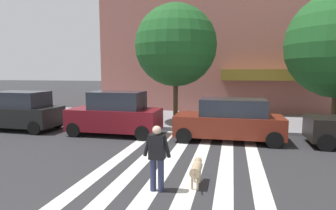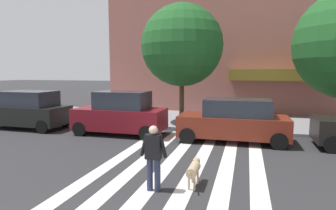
# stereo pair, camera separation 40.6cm
# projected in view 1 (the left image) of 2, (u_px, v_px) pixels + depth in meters

# --- Properties ---
(ground_plane) EXTENTS (160.00, 160.00, 0.00)m
(ground_plane) POSITION_uv_depth(u_px,v_px,m) (142.00, 167.00, 8.67)
(ground_plane) COLOR #2B2B2D
(sidewalk_far) EXTENTS (80.00, 6.00, 0.15)m
(sidewalk_far) POSITION_uv_depth(u_px,v_px,m) (187.00, 119.00, 16.97)
(sidewalk_far) COLOR gray
(sidewalk_far) RESTS_ON ground_plane
(crosswalk_stripes) EXTENTS (4.95, 10.57, 0.01)m
(crosswalk_stripes) POSITION_uv_depth(u_px,v_px,m) (180.00, 170.00, 8.40)
(crosswalk_stripes) COLOR silver
(crosswalk_stripes) RESTS_ON ground_plane
(parked_car_near_curb) EXTENTS (4.22, 1.94, 1.95)m
(parked_car_near_curb) POSITION_uv_depth(u_px,v_px,m) (19.00, 111.00, 14.18)
(parked_car_near_curb) COLOR black
(parked_car_near_curb) RESTS_ON ground_plane
(parked_car_behind_first) EXTENTS (4.23, 1.88, 2.03)m
(parked_car_behind_first) POSITION_uv_depth(u_px,v_px,m) (115.00, 114.00, 13.01)
(parked_car_behind_first) COLOR maroon
(parked_car_behind_first) RESTS_ON ground_plane
(parked_car_third_in_line) EXTENTS (4.49, 1.92, 1.81)m
(parked_car_third_in_line) POSITION_uv_depth(u_px,v_px,m) (229.00, 120.00, 11.86)
(parked_car_third_in_line) COLOR maroon
(parked_car_third_in_line) RESTS_ON ground_plane
(street_tree_nearest) EXTENTS (4.40, 4.40, 6.40)m
(street_tree_nearest) POSITION_uv_depth(u_px,v_px,m) (176.00, 46.00, 15.05)
(street_tree_nearest) COLOR #4C3823
(street_tree_nearest) RESTS_ON sidewalk_far
(pedestrian_dog_walker) EXTENTS (0.70, 0.24, 1.64)m
(pedestrian_dog_walker) POSITION_uv_depth(u_px,v_px,m) (157.00, 155.00, 6.80)
(pedestrian_dog_walker) COLOR #282D4C
(pedestrian_dog_walker) RESTS_ON ground_plane
(dog_on_leash) EXTENTS (0.26, 1.07, 0.65)m
(dog_on_leash) POSITION_uv_depth(u_px,v_px,m) (196.00, 169.00, 7.21)
(dog_on_leash) COLOR tan
(dog_on_leash) RESTS_ON ground_plane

